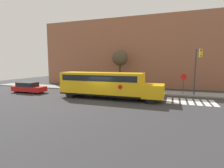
% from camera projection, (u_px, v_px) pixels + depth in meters
% --- Properties ---
extents(ground_plane, '(60.00, 60.00, 0.00)m').
position_uv_depth(ground_plane, '(102.00, 100.00, 18.95)').
color(ground_plane, '#333335').
extents(sidewalk_strip, '(44.00, 3.00, 0.15)m').
position_uv_depth(sidewalk_strip, '(120.00, 90.00, 25.03)').
color(sidewalk_strip, gray).
rests_on(sidewalk_strip, ground).
extents(building_backdrop, '(32.00, 4.00, 11.42)m').
position_uv_depth(building_backdrop, '(131.00, 53.00, 30.46)').
color(building_backdrop, '#935B42').
rests_on(building_backdrop, ground).
extents(crosswalk_stripes, '(4.70, 3.20, 0.01)m').
position_uv_depth(crosswalk_stripes, '(191.00, 102.00, 17.87)').
color(crosswalk_stripes, white).
rests_on(crosswalk_stripes, ground).
extents(school_bus, '(11.41, 2.57, 2.89)m').
position_uv_depth(school_bus, '(106.00, 84.00, 19.39)').
color(school_bus, yellow).
rests_on(school_bus, ground).
extents(parked_car, '(4.54, 1.70, 1.39)m').
position_uv_depth(parked_car, '(29.00, 87.00, 23.38)').
color(parked_car, red).
rests_on(parked_car, ground).
extents(stop_sign, '(0.71, 0.10, 2.60)m').
position_uv_depth(stop_sign, '(184.00, 81.00, 21.38)').
color(stop_sign, '#38383A').
rests_on(stop_sign, ground).
extents(traffic_light, '(0.28, 4.10, 5.60)m').
position_uv_depth(traffic_light, '(197.00, 65.00, 19.48)').
color(traffic_light, '#38383A').
rests_on(traffic_light, ground).
extents(tree_near_sidewalk, '(2.40, 2.40, 5.96)m').
position_uv_depth(tree_near_sidewalk, '(120.00, 58.00, 27.12)').
color(tree_near_sidewalk, '#423323').
rests_on(tree_near_sidewalk, ground).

